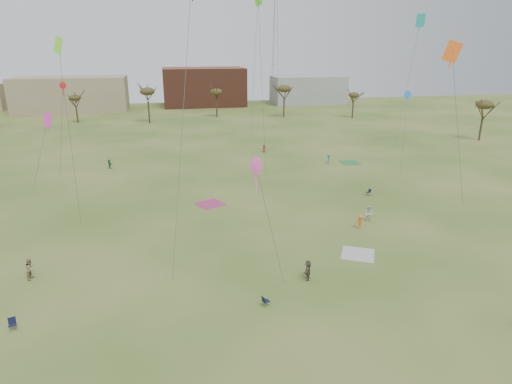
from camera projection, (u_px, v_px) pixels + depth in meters
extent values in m
plane|color=#36581B|center=(289.00, 312.00, 32.79)|extent=(260.00, 260.00, 0.00)
imported|color=#90875B|center=(31.00, 269.00, 37.13)|extent=(0.89, 1.04, 1.88)
imported|color=brown|center=(308.00, 270.00, 37.01)|extent=(1.21, 1.71, 1.78)
imported|color=orange|center=(360.00, 222.00, 47.37)|extent=(1.14, 1.17, 1.60)
imported|color=silver|center=(369.00, 214.00, 49.29)|extent=(1.15, 1.11, 1.87)
imported|color=#297D45|center=(110.00, 164.00, 70.63)|extent=(1.15, 1.43, 1.53)
imported|color=#AE1D34|center=(264.00, 148.00, 81.32)|extent=(0.85, 0.81, 1.47)
imported|color=#225D9D|center=(328.00, 159.00, 73.60)|extent=(0.94, 1.14, 1.53)
cube|color=beige|center=(358.00, 254.00, 41.78)|extent=(4.04, 4.04, 0.03)
cube|color=#AF3569|center=(210.00, 204.00, 55.00)|extent=(4.06, 4.06, 0.03)
cube|color=#2E7F42|center=(350.00, 163.00, 74.23)|extent=(3.06, 3.06, 0.03)
cube|color=#121532|center=(12.00, 325.00, 30.57)|extent=(0.62, 0.62, 0.04)
cube|color=#121532|center=(12.00, 320.00, 30.69)|extent=(0.52, 0.27, 0.44)
cube|color=#121932|center=(266.00, 301.00, 33.39)|extent=(0.64, 0.64, 0.04)
cube|color=#121932|center=(264.00, 299.00, 33.21)|extent=(0.29, 0.51, 0.44)
cube|color=#121533|center=(368.00, 192.00, 58.05)|extent=(0.57, 0.57, 0.04)
cube|color=#121533|center=(370.00, 190.00, 58.06)|extent=(0.21, 0.51, 0.44)
cube|color=#76EA29|center=(58.00, 45.00, 41.86)|extent=(0.80, 0.80, 1.57)
cube|color=#76EA29|center=(59.00, 51.00, 42.04)|extent=(0.08, 0.08, 1.41)
cylinder|color=#4C4C51|center=(70.00, 139.00, 44.17)|extent=(0.13, 1.26, 18.01)
cone|color=#F34CAB|center=(256.00, 166.00, 32.65)|extent=(1.40, 0.10, 1.40)
cube|color=#F34CAB|center=(256.00, 178.00, 32.93)|extent=(0.08, 0.08, 2.30)
cylinder|color=#4C4C51|center=(270.00, 227.00, 33.76)|extent=(2.09, 1.31, 9.47)
cube|color=orange|center=(452.00, 52.00, 46.56)|extent=(1.07, 1.07, 2.10)
cube|color=orange|center=(451.00, 59.00, 46.79)|extent=(0.08, 0.08, 1.89)
cylinder|color=#4C4C51|center=(458.00, 132.00, 49.36)|extent=(3.74, 0.71, 17.36)
cylinder|color=#4C4C51|center=(182.00, 132.00, 34.70)|extent=(3.02, 5.41, 23.02)
cone|color=blue|center=(407.00, 95.00, 66.44)|extent=(1.19, 0.09, 1.19)
cube|color=blue|center=(407.00, 100.00, 66.68)|extent=(0.08, 0.08, 1.94)
cylinder|color=#4C4C51|center=(404.00, 134.00, 65.41)|extent=(2.95, 5.37, 10.90)
cube|color=#E428BA|center=(47.00, 120.00, 52.89)|extent=(0.87, 0.87, 1.71)
cube|color=#E428BA|center=(48.00, 125.00, 53.08)|extent=(0.08, 0.08, 1.54)
cylinder|color=#4C4C51|center=(40.00, 157.00, 54.98)|extent=(3.57, 2.03, 9.46)
cube|color=#57D323|center=(258.00, 3.00, 55.94)|extent=(0.08, 0.08, 1.72)
cylinder|color=#4C4C51|center=(262.00, 93.00, 58.70)|extent=(0.85, 1.94, 23.76)
cone|color=red|center=(63.00, 85.00, 59.30)|extent=(0.93, 0.07, 0.93)
cube|color=red|center=(63.00, 90.00, 59.49)|extent=(0.08, 0.08, 1.52)
cylinder|color=#4C4C51|center=(61.00, 132.00, 61.53)|extent=(2.26, 0.91, 12.85)
cube|color=teal|center=(421.00, 20.00, 76.40)|extent=(1.14, 1.14, 2.25)
cube|color=teal|center=(420.00, 25.00, 76.65)|extent=(0.08, 0.08, 2.02)
cylinder|color=#4C4C51|center=(407.00, 86.00, 78.90)|extent=(3.30, 1.55, 22.10)
cylinder|color=#4C4C51|center=(254.00, 70.00, 81.98)|extent=(1.49, 0.23, 27.10)
cylinder|color=#3A2B1E|center=(77.00, 114.00, 111.73)|extent=(0.40, 0.40, 4.32)
ellipsoid|color=#473D1E|center=(75.00, 98.00, 110.40)|extent=(3.02, 3.02, 1.58)
cylinder|color=#3A2B1E|center=(149.00, 112.00, 111.31)|extent=(0.40, 0.40, 5.40)
ellipsoid|color=#473D1E|center=(147.00, 91.00, 109.65)|extent=(3.78, 3.78, 1.98)
cylinder|color=#3A2B1E|center=(217.00, 109.00, 120.47)|extent=(0.40, 0.40, 4.68)
ellipsoid|color=#473D1E|center=(216.00, 92.00, 119.03)|extent=(3.28, 3.28, 1.72)
cylinder|color=#3A2B1E|center=(284.00, 108.00, 120.13)|extent=(0.40, 0.40, 5.28)
ellipsoid|color=#473D1E|center=(284.00, 89.00, 118.50)|extent=(3.70, 3.70, 1.94)
cylinder|color=#3A2B1E|center=(353.00, 110.00, 119.13)|extent=(0.40, 0.40, 4.20)
ellipsoid|color=#473D1E|center=(354.00, 95.00, 117.83)|extent=(2.94, 2.94, 1.54)
cylinder|color=#3A2B1E|center=(481.00, 128.00, 91.05)|extent=(0.40, 0.40, 5.04)
ellipsoid|color=#473D1E|center=(485.00, 105.00, 89.51)|extent=(3.53, 3.53, 1.85)
cube|color=#937F60|center=(72.00, 94.00, 131.21)|extent=(32.00, 14.00, 10.00)
cube|color=brown|center=(204.00, 87.00, 143.25)|extent=(26.00, 16.00, 12.00)
cube|color=gray|center=(308.00, 90.00, 148.61)|extent=(24.00, 12.00, 9.00)
cylinder|color=#9EA3A8|center=(277.00, 45.00, 148.75)|extent=(0.16, 0.16, 38.00)
cylinder|color=#9EA3A8|center=(273.00, 45.00, 149.21)|extent=(0.16, 0.16, 38.00)
cylinder|color=#9EA3A8|center=(274.00, 45.00, 147.76)|extent=(0.16, 0.16, 38.00)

